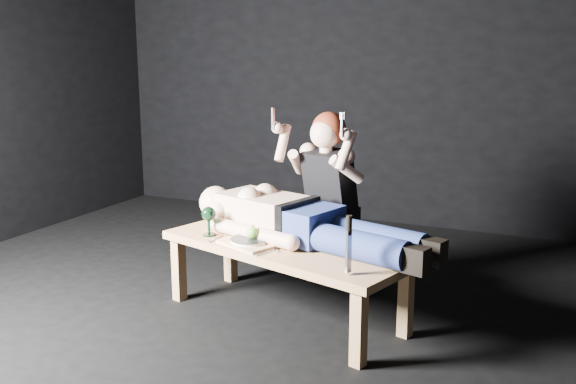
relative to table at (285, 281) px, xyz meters
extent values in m
plane|color=black|center=(-0.28, -0.13, -0.23)|extent=(5.00, 5.00, 0.00)
plane|color=black|center=(-0.28, 2.37, 1.27)|extent=(5.00, 0.00, 5.00)
cube|color=tan|center=(0.00, 0.00, 0.00)|extent=(1.62, 0.97, 0.45)
cube|color=tan|center=(-0.18, -0.10, 0.24)|extent=(0.39, 0.34, 0.02)
cylinder|color=white|center=(-0.18, -0.10, 0.25)|extent=(0.28, 0.28, 0.02)
sphere|color=#4A9228|center=(-0.16, -0.09, 0.30)|extent=(0.07, 0.07, 0.07)
cube|color=#B2B2B7|center=(-0.42, -0.08, 0.23)|extent=(0.01, 0.16, 0.01)
cube|color=#B2B2B7|center=(-0.02, -0.19, 0.23)|extent=(0.07, 0.16, 0.01)
cube|color=#B2B2B7|center=(-0.01, -0.11, 0.23)|extent=(0.10, 0.14, 0.01)
camera|label=1|loc=(1.51, -3.28, 1.33)|focal=40.40mm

